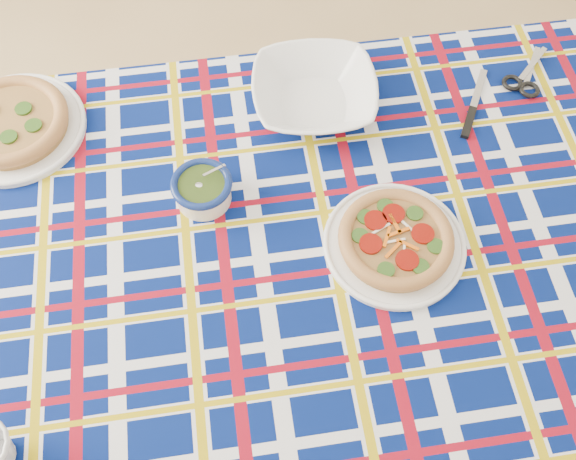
% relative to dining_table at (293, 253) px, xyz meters
% --- Properties ---
extents(floor, '(4.00, 4.00, 0.00)m').
position_rel_dining_table_xyz_m(floor, '(-0.22, 0.24, -0.63)').
color(floor, tan).
rests_on(floor, ground).
extents(dining_table, '(1.71, 1.37, 0.70)m').
position_rel_dining_table_xyz_m(dining_table, '(0.00, 0.00, 0.00)').
color(dining_table, brown).
rests_on(dining_table, floor).
extents(tablecloth, '(1.75, 1.41, 0.10)m').
position_rel_dining_table_xyz_m(tablecloth, '(-0.00, 0.00, 0.02)').
color(tablecloth, '#041455').
rests_on(tablecloth, dining_table).
extents(main_focaccia_plate, '(0.33, 0.33, 0.05)m').
position_rel_dining_table_xyz_m(main_focaccia_plate, '(0.19, 0.01, 0.10)').
color(main_focaccia_plate, olive).
rests_on(main_focaccia_plate, tablecloth).
extents(pesto_bowl, '(0.15, 0.15, 0.07)m').
position_rel_dining_table_xyz_m(pesto_bowl, '(-0.18, 0.05, 0.11)').
color(pesto_bowl, '#20320D').
rests_on(pesto_bowl, tablecloth).
extents(serving_bowl, '(0.32, 0.32, 0.06)m').
position_rel_dining_table_xyz_m(serving_bowl, '(-0.02, 0.32, 0.10)').
color(serving_bowl, white).
rests_on(serving_bowl, tablecloth).
extents(second_focaccia_plate, '(0.39, 0.39, 0.05)m').
position_rel_dining_table_xyz_m(second_focaccia_plate, '(-0.61, 0.13, 0.10)').
color(second_focaccia_plate, olive).
rests_on(second_focaccia_plate, tablecloth).
extents(table_knife, '(0.05, 0.21, 0.01)m').
position_rel_dining_table_xyz_m(table_knife, '(0.32, 0.42, 0.08)').
color(table_knife, silver).
rests_on(table_knife, tablecloth).
extents(kitchen_scissors, '(0.14, 0.20, 0.02)m').
position_rel_dining_table_xyz_m(kitchen_scissors, '(0.43, 0.52, 0.08)').
color(kitchen_scissors, silver).
rests_on(kitchen_scissors, tablecloth).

